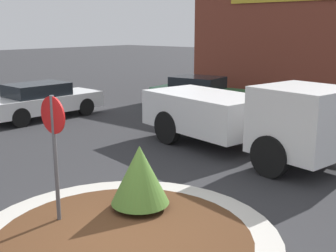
# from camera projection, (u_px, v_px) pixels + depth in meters

# --- Properties ---
(ground_plane) EXTENTS (120.00, 120.00, 0.00)m
(ground_plane) POSITION_uv_depth(u_px,v_px,m) (124.00, 245.00, 6.73)
(ground_plane) COLOR #2D2D30
(traffic_island) EXTENTS (5.04, 5.04, 0.15)m
(traffic_island) POSITION_uv_depth(u_px,v_px,m) (123.00, 240.00, 6.71)
(traffic_island) COLOR #BCB7AD
(traffic_island) RESTS_ON ground_plane
(stop_sign) EXTENTS (0.63, 0.07, 2.32)m
(stop_sign) POSITION_uv_depth(u_px,v_px,m) (54.00, 139.00, 6.98)
(stop_sign) COLOR #4C4C51
(stop_sign) RESTS_ON ground_plane
(island_shrub) EXTENTS (1.07, 1.07, 1.19)m
(island_shrub) POSITION_uv_depth(u_px,v_px,m) (140.00, 174.00, 7.62)
(island_shrub) COLOR brown
(island_shrub) RESTS_ON traffic_island
(utility_truck) EXTENTS (6.33, 3.12, 2.05)m
(utility_truck) POSITION_uv_depth(u_px,v_px,m) (242.00, 116.00, 11.41)
(utility_truck) COLOR white
(utility_truck) RESTS_ON ground_plane
(parked_sedan_green) EXTENTS (4.48, 2.31, 1.35)m
(parked_sedan_green) POSITION_uv_depth(u_px,v_px,m) (201.00, 92.00, 18.20)
(parked_sedan_green) COLOR #1E6638
(parked_sedan_green) RESTS_ON ground_plane
(parked_sedan_white) EXTENTS (1.93, 4.59, 1.36)m
(parked_sedan_white) POSITION_uv_depth(u_px,v_px,m) (42.00, 100.00, 16.06)
(parked_sedan_white) COLOR silver
(parked_sedan_white) RESTS_ON ground_plane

